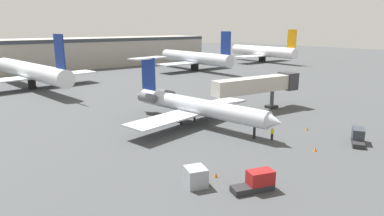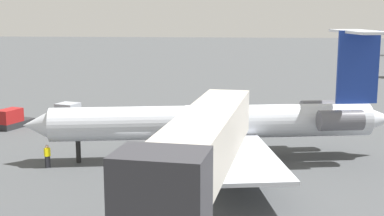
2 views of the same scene
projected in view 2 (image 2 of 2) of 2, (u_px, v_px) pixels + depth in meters
ground_plane at (136, 163)px, 39.18m from camera, size 400.00×400.00×0.10m
regional_jet at (226, 120)px, 39.53m from camera, size 24.41×28.15×9.68m
jet_bridge at (199, 150)px, 24.54m from camera, size 18.29×4.97×6.36m
ground_crew_marshaller at (47, 156)px, 37.67m from camera, size 0.46×0.47×1.69m
baggage_tug_trailing at (12, 119)px, 50.65m from camera, size 4.24×2.61×1.90m
cargo_container_uld at (68, 112)px, 54.02m from camera, size 2.41×2.51×1.84m
traffic_cone_mid at (61, 124)px, 51.43m from camera, size 0.36×0.36×0.55m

